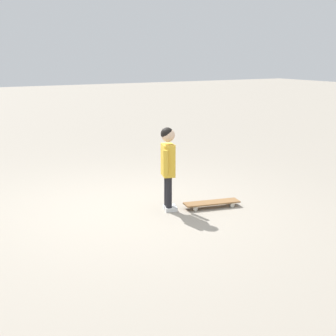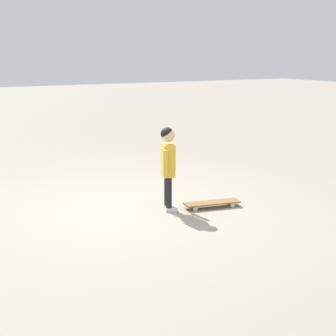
# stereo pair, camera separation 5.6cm
# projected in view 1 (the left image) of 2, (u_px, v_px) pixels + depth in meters

# --- Properties ---
(ground_plane) EXTENTS (50.00, 50.00, 0.00)m
(ground_plane) POSITION_uv_depth(u_px,v_px,m) (126.00, 210.00, 6.25)
(ground_plane) COLOR #9E9384
(child_person) EXTENTS (0.31, 0.31, 1.06)m
(child_person) POSITION_uv_depth(u_px,v_px,m) (168.00, 160.00, 6.10)
(child_person) COLOR black
(child_person) RESTS_ON ground
(skateboard) EXTENTS (0.33, 0.75, 0.07)m
(skateboard) POSITION_uv_depth(u_px,v_px,m) (212.00, 203.00, 6.35)
(skateboard) COLOR olive
(skateboard) RESTS_ON ground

